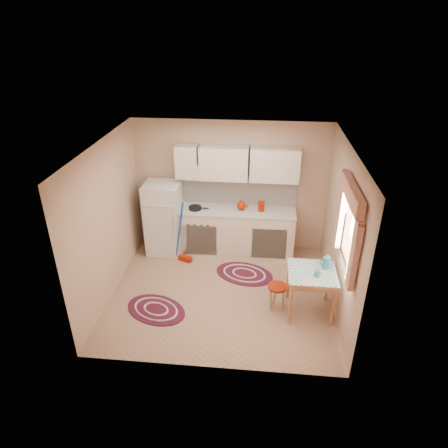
{
  "coord_description": "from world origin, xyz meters",
  "views": [
    {
      "loc": [
        0.57,
        -5.34,
        4.11
      ],
      "look_at": [
        0.01,
        0.25,
        1.16
      ],
      "focal_mm": 32.0,
      "sensor_mm": 36.0,
      "label": 1
    }
  ],
  "objects": [
    {
      "name": "table",
      "position": [
        1.39,
        -0.32,
        0.36
      ],
      "size": [
        0.72,
        0.72,
        0.72
      ],
      "primitive_type": "cube",
      "color": "tan",
      "rests_on": "ground"
    },
    {
      "name": "coffee_pot",
      "position": [
        1.6,
        -0.2,
        0.85
      ],
      "size": [
        0.14,
        0.12,
        0.26
      ],
      "primitive_type": null,
      "rotation": [
        0.0,
        0.0,
        0.08
      ],
      "color": "teal",
      "rests_on": "table"
    },
    {
      "name": "room_shell",
      "position": [
        0.16,
        0.24,
        1.6
      ],
      "size": [
        3.64,
        3.6,
        2.52
      ],
      "color": "#A28167",
      "rests_on": "ground"
    },
    {
      "name": "base_cabinets",
      "position": [
        0.09,
        1.3,
        0.44
      ],
      "size": [
        2.25,
        0.6,
        0.88
      ],
      "primitive_type": "cube",
      "color": "beige",
      "rests_on": "ground"
    },
    {
      "name": "broom",
      "position": [
        -0.78,
        0.9,
        0.6
      ],
      "size": [
        0.3,
        0.21,
        1.2
      ],
      "primitive_type": null,
      "rotation": [
        0.0,
        0.0,
        -0.37
      ],
      "color": "#1B4DAE",
      "rests_on": "ground"
    },
    {
      "name": "countertop",
      "position": [
        0.09,
        1.3,
        0.9
      ],
      "size": [
        2.27,
        0.62,
        0.04
      ],
      "primitive_type": "cube",
      "color": "#B9B6B0",
      "rests_on": "base_cabinets"
    },
    {
      "name": "red_canister",
      "position": [
        0.59,
        1.3,
        1.0
      ],
      "size": [
        0.14,
        0.14,
        0.16
      ],
      "primitive_type": "cylinder",
      "rotation": [
        0.0,
        0.0,
        -0.28
      ],
      "color": "#961C05",
      "rests_on": "countertop"
    },
    {
      "name": "stool",
      "position": [
        0.89,
        -0.3,
        0.21
      ],
      "size": [
        0.34,
        0.34,
        0.42
      ],
      "primitive_type": "cylinder",
      "rotation": [
        0.0,
        0.0,
        0.15
      ],
      "color": "#961C05",
      "rests_on": "ground"
    },
    {
      "name": "rug_left",
      "position": [
        -0.98,
        -0.54,
        0.01
      ],
      "size": [
        1.19,
        1.02,
        0.02
      ],
      "primitive_type": null,
      "rotation": [
        0.0,
        0.0,
        -0.41
      ],
      "color": "maroon",
      "rests_on": "ground"
    },
    {
      "name": "mug",
      "position": [
        1.45,
        -0.42,
        0.77
      ],
      "size": [
        0.11,
        0.11,
        0.1
      ],
      "primitive_type": "cylinder",
      "rotation": [
        0.0,
        0.0,
        -0.38
      ],
      "color": "teal",
      "rests_on": "table"
    },
    {
      "name": "fridge",
      "position": [
        -1.23,
        1.25,
        0.7
      ],
      "size": [
        0.65,
        0.6,
        1.4
      ],
      "primitive_type": "cube",
      "color": "silver",
      "rests_on": "ground"
    },
    {
      "name": "frying_pan",
      "position": [
        -0.63,
        1.25,
        0.94
      ],
      "size": [
        0.24,
        0.24,
        0.05
      ],
      "primitive_type": "cylinder",
      "rotation": [
        0.0,
        0.0,
        -0.03
      ],
      "color": "black",
      "rests_on": "countertop"
    },
    {
      "name": "rug_center",
      "position": [
        0.35,
        0.57,
        0.01
      ],
      "size": [
        1.21,
        0.98,
        0.02
      ],
      "primitive_type": null,
      "rotation": [
        0.0,
        0.0,
        -0.3
      ],
      "color": "maroon",
      "rests_on": "ground"
    },
    {
      "name": "red_kettle",
      "position": [
        0.22,
        1.3,
        1.01
      ],
      "size": [
        0.23,
        0.22,
        0.18
      ],
      "primitive_type": null,
      "rotation": [
        0.0,
        0.0,
        -0.4
      ],
      "color": "#961C05",
      "rests_on": "countertop"
    }
  ]
}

